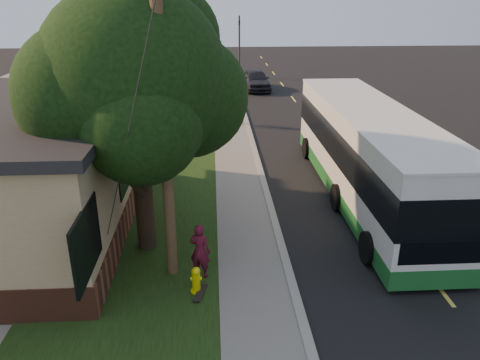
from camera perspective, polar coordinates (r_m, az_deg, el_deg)
The scene contains 16 objects.
ground at distance 13.08m, azimuth 6.47°, elevation -13.19°, with size 120.00×120.00×0.00m, color black.
road at distance 22.66m, azimuth 12.34°, elevation 2.14°, with size 8.00×80.00×0.01m, color black.
curb at distance 21.92m, azimuth 2.22°, elevation 2.12°, with size 0.25×80.00×0.12m, color gray.
sidewalk at distance 21.85m, azimuth -0.40°, elevation 2.02°, with size 2.00×80.00×0.08m, color slate.
grass_verge at distance 21.97m, azimuth -9.56°, elevation 1.80°, with size 5.00×80.00×0.07m, color black.
fire_hydrant at distance 12.68m, azimuth -5.37°, elevation -12.02°, with size 0.32×0.32×0.74m.
utility_pole at distance 11.92m, azimuth -9.37°, elevation 7.75°, with size 2.86×3.21×9.07m.
leafy_tree at distance 13.53m, azimuth -12.56°, elevation 11.53°, with size 6.30×6.00×7.80m.
bare_tree_near at distance 29.05m, azimuth -6.28°, elevation 11.24°, with size 1.38×1.21×4.31m.
bare_tree_far at distance 40.89m, azimuth -4.81°, elevation 14.19°, with size 1.38×1.21×4.03m.
traffic_signal at distance 44.80m, azimuth -0.09°, elevation 16.44°, with size 0.18×0.22×5.50m.
transit_bus at distance 18.38m, azimuth 15.35°, elevation 3.33°, with size 2.99×12.97×3.51m.
skateboarder at distance 13.06m, azimuth -4.90°, elevation -8.58°, with size 0.59×0.39×1.62m, color #4F0F21.
skateboard_main at distance 12.73m, azimuth -4.88°, elevation -13.54°, with size 0.38×0.81×0.07m.
dumpster at distance 22.24m, azimuth -22.76°, elevation 2.23°, with size 1.38×1.11×1.18m.
distant_car at distance 39.04m, azimuth 1.95°, elevation 12.13°, with size 1.95×4.85×1.65m, color black.
Camera 1 is at (-2.06, -10.51, 7.51)m, focal length 35.00 mm.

